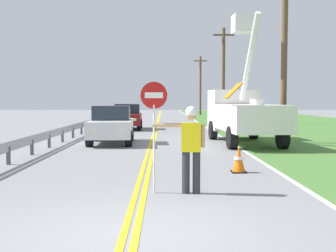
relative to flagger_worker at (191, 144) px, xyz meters
name	(u,v)px	position (x,y,z in m)	size (l,w,h in m)	color
ground_plane	(130,234)	(-1.06, -2.68, -1.05)	(160.00, 160.00, 0.00)	gray
centerline_yellow_left	(154,132)	(-1.15, 17.32, -1.04)	(0.11, 110.00, 0.01)	yellow
centerline_yellow_right	(157,132)	(-0.97, 17.32, -1.04)	(0.11, 110.00, 0.01)	yellow
edge_line_right	(213,132)	(2.54, 17.32, -1.04)	(0.12, 110.00, 0.01)	silver
edge_line_left	(97,132)	(-4.66, 17.32, -1.04)	(0.12, 110.00, 0.01)	silver
flagger_worker	(191,144)	(0.00, 0.00, 0.00)	(1.08, 0.27, 1.83)	#2D2D33
stop_sign_paddle	(154,112)	(-0.77, 0.07, 0.66)	(0.56, 0.04, 2.33)	silver
utility_bucket_truck	(242,112)	(3.05, 10.55, 0.38)	(2.69, 6.93, 5.82)	white
oncoming_sedan_nearest	(111,125)	(-2.91, 10.28, -0.21)	(2.06, 4.18, 1.70)	silver
oncoming_sedan_second	(127,117)	(-2.97, 19.59, -0.21)	(2.01, 4.15, 1.70)	maroon
utility_pole_near	(284,42)	(4.93, 10.49, 3.56)	(1.80, 0.28, 8.84)	brown
utility_pole_mid	(223,74)	(4.65, 27.79, 3.22)	(1.80, 0.28, 8.16)	brown
utility_pole_far	(200,84)	(4.43, 47.90, 3.05)	(1.80, 0.28, 7.83)	brown
traffic_cone_lead	(239,160)	(1.47, 2.55, -0.71)	(0.40, 0.40, 0.70)	orange
guardrail_left_shoulder	(68,129)	(-5.26, 12.00, -0.53)	(0.10, 32.00, 0.71)	#9EA0A3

